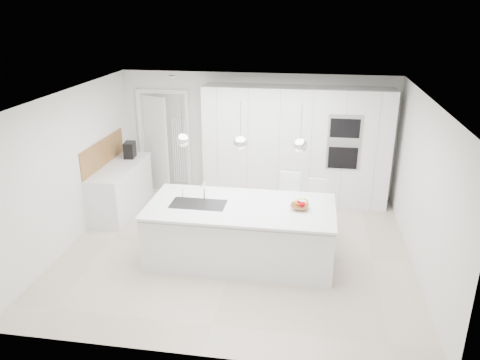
% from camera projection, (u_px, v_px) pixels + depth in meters
% --- Properties ---
extents(floor, '(5.50, 5.50, 0.00)m').
position_uv_depth(floor, '(237.00, 249.00, 7.64)').
color(floor, beige).
rests_on(floor, ground).
extents(wall_back, '(5.50, 0.00, 5.50)m').
position_uv_depth(wall_back, '(257.00, 135.00, 9.50)').
color(wall_back, silver).
rests_on(wall_back, ground).
extents(wall_left, '(0.00, 5.00, 5.00)m').
position_uv_depth(wall_left, '(70.00, 168.00, 7.59)').
color(wall_left, silver).
rests_on(wall_left, ground).
extents(ceiling, '(5.50, 5.50, 0.00)m').
position_uv_depth(ceiling, '(237.00, 97.00, 6.75)').
color(ceiling, white).
rests_on(ceiling, wall_back).
extents(tall_cabinets, '(3.60, 0.60, 2.30)m').
position_uv_depth(tall_cabinets, '(296.00, 146.00, 9.14)').
color(tall_cabinets, white).
rests_on(tall_cabinets, floor).
extents(oven_stack, '(0.62, 0.04, 1.05)m').
position_uv_depth(oven_stack, '(344.00, 142.00, 8.65)').
color(oven_stack, '#A5A5A8').
rests_on(oven_stack, tall_cabinets).
extents(doorway_frame, '(1.11, 0.08, 2.13)m').
position_uv_depth(doorway_frame, '(165.00, 142.00, 9.84)').
color(doorway_frame, white).
rests_on(doorway_frame, floor).
extents(hallway_door, '(0.76, 0.38, 2.00)m').
position_uv_depth(hallway_door, '(153.00, 143.00, 9.84)').
color(hallway_door, white).
rests_on(hallway_door, floor).
extents(radiator, '(0.32, 0.04, 1.40)m').
position_uv_depth(radiator, '(180.00, 151.00, 9.84)').
color(radiator, white).
rests_on(radiator, floor).
extents(left_base_cabinets, '(0.60, 1.80, 0.86)m').
position_uv_depth(left_base_cabinets, '(121.00, 189.00, 8.95)').
color(left_base_cabinets, white).
rests_on(left_base_cabinets, floor).
extents(left_worktop, '(0.62, 1.82, 0.04)m').
position_uv_depth(left_worktop, '(119.00, 167.00, 8.79)').
color(left_worktop, white).
rests_on(left_worktop, left_base_cabinets).
extents(oak_backsplash, '(0.02, 1.80, 0.50)m').
position_uv_depth(oak_backsplash, '(103.00, 153.00, 8.74)').
color(oak_backsplash, olive).
rests_on(oak_backsplash, wall_left).
extents(island_base, '(2.80, 1.20, 0.86)m').
position_uv_depth(island_base, '(240.00, 235.00, 7.19)').
color(island_base, white).
rests_on(island_base, floor).
extents(island_worktop, '(2.84, 1.40, 0.04)m').
position_uv_depth(island_worktop, '(241.00, 207.00, 7.08)').
color(island_worktop, white).
rests_on(island_worktop, island_base).
extents(island_sink, '(0.84, 0.44, 0.18)m').
position_uv_depth(island_sink, '(198.00, 209.00, 7.15)').
color(island_sink, '#3F3F42').
rests_on(island_sink, island_worktop).
extents(island_tap, '(0.02, 0.02, 0.30)m').
position_uv_depth(island_tap, '(204.00, 190.00, 7.24)').
color(island_tap, white).
rests_on(island_tap, island_worktop).
extents(pendant_left, '(0.20, 0.20, 0.20)m').
position_uv_depth(pendant_left, '(183.00, 140.00, 6.79)').
color(pendant_left, white).
rests_on(pendant_left, ceiling).
extents(pendant_mid, '(0.20, 0.20, 0.20)m').
position_uv_depth(pendant_mid, '(240.00, 143.00, 6.67)').
color(pendant_mid, white).
rests_on(pendant_mid, ceiling).
extents(pendant_right, '(0.20, 0.20, 0.20)m').
position_uv_depth(pendant_right, '(300.00, 145.00, 6.55)').
color(pendant_right, white).
rests_on(pendant_right, ceiling).
extents(fruit_bowl, '(0.29, 0.29, 0.07)m').
position_uv_depth(fruit_bowl, '(300.00, 207.00, 6.94)').
color(fruit_bowl, olive).
rests_on(fruit_bowl, island_worktop).
extents(espresso_machine, '(0.22, 0.31, 0.31)m').
position_uv_depth(espresso_machine, '(130.00, 150.00, 9.21)').
color(espresso_machine, black).
rests_on(espresso_machine, left_worktop).
extents(bar_stool_left, '(0.39, 0.52, 1.10)m').
position_uv_depth(bar_stool_left, '(289.00, 206.00, 7.93)').
color(bar_stool_left, white).
rests_on(bar_stool_left, floor).
extents(bar_stool_right, '(0.37, 0.48, 0.98)m').
position_uv_depth(bar_stool_right, '(316.00, 209.00, 7.94)').
color(bar_stool_right, white).
rests_on(bar_stool_right, floor).
extents(apple_a, '(0.09, 0.09, 0.09)m').
position_uv_depth(apple_a, '(302.00, 204.00, 6.93)').
color(apple_a, '#AB000F').
rests_on(apple_a, fruit_bowl).
extents(apple_b, '(0.08, 0.08, 0.08)m').
position_uv_depth(apple_b, '(298.00, 203.00, 6.98)').
color(apple_b, '#AB000F').
rests_on(apple_b, fruit_bowl).
extents(banana_bunch, '(0.22, 0.16, 0.20)m').
position_uv_depth(banana_bunch, '(302.00, 202.00, 6.93)').
color(banana_bunch, yellow).
rests_on(banana_bunch, fruit_bowl).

